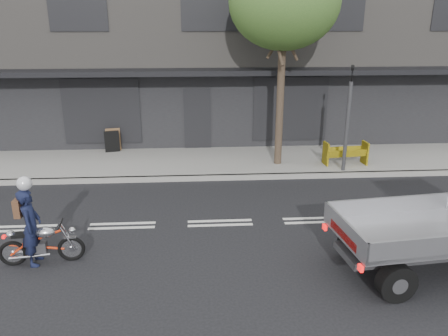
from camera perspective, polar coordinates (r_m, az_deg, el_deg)
ground at (r=10.92m, az=-0.52°, el=-7.21°), size 80.00×80.00×0.00m
sidewalk at (r=15.25m, az=-1.50°, el=0.80°), size 32.00×3.20×0.15m
kerb at (r=13.74m, az=-1.24°, el=-1.26°), size 32.00×0.20×0.15m
building_main at (r=21.12m, az=-2.32°, el=16.65°), size 26.00×10.00×8.00m
street_tree at (r=14.27m, az=7.87°, el=20.61°), size 3.40×3.40×6.74m
traffic_light_pole at (r=14.32m, az=15.79°, el=5.44°), size 0.12×0.12×3.50m
motorcycle at (r=9.81m, az=-22.76°, el=-9.02°), size 1.71×0.50×0.88m
rider at (r=9.71m, az=-23.88°, el=-7.08°), size 0.45×0.63×1.63m
construction_barrier at (r=15.04m, az=15.81°, el=1.72°), size 1.48×0.70×0.80m
sandwich_board at (r=16.49m, az=-14.41°, el=3.37°), size 0.59×0.46×0.84m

